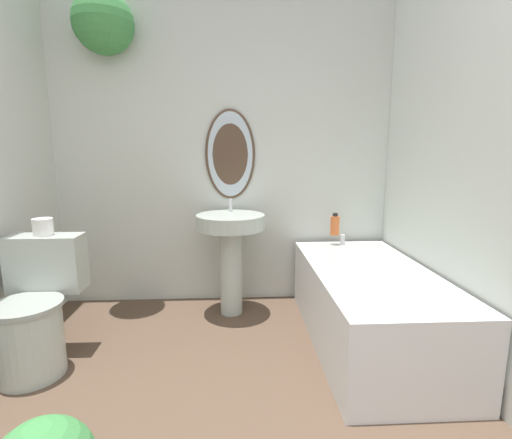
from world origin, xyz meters
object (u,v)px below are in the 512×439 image
bathtub (369,304)px  shampoo_bottle (335,225)px  pedestal_sink (231,242)px  toilet (35,312)px  toilet_paper_roll (43,227)px

bathtub → shampoo_bottle: (-0.06, 0.64, 0.39)m
pedestal_sink → bathtub: bearing=-29.3°
toilet → bathtub: size_ratio=0.50×
shampoo_bottle → pedestal_sink: bearing=-170.0°
toilet_paper_roll → shampoo_bottle: bearing=18.6°
pedestal_sink → toilet_paper_roll: 1.21m
toilet → toilet_paper_roll: toilet_paper_roll is taller
pedestal_sink → shampoo_bottle: bearing=10.0°
bathtub → shampoo_bottle: bearing=95.8°
toilet → toilet_paper_roll: (0.00, 0.17, 0.45)m
bathtub → shampoo_bottle: shampoo_bottle is taller
toilet → shampoo_bottle: (1.89, 0.81, 0.32)m
toilet → pedestal_sink: (1.08, 0.67, 0.23)m
bathtub → toilet_paper_roll: (-1.96, 0.00, 0.52)m
bathtub → toilet_paper_roll: bearing=180.0°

